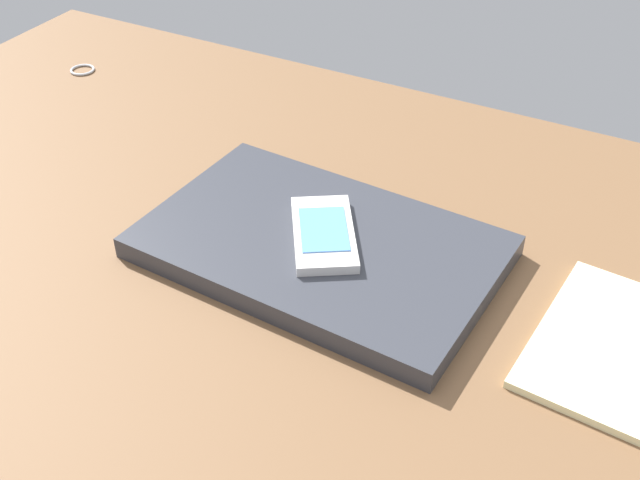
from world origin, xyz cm
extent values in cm
cube|color=brown|center=(0.00, 0.00, 1.50)|extent=(120.00, 80.00, 3.00)
cube|color=#33353D|center=(7.87, 1.50, 4.15)|extent=(36.26, 24.00, 2.30)
cube|color=silver|center=(8.20, 1.67, 5.81)|extent=(11.35, 13.16, 1.02)
cube|color=#5993E0|center=(8.20, 1.67, 6.39)|extent=(7.85, 8.67, 0.14)
cube|color=#F2EDB2|center=(38.30, 1.91, 3.40)|extent=(16.92, 20.12, 0.80)
torus|color=silver|center=(-42.47, 22.86, 3.18)|extent=(3.51, 3.51, 0.36)
camera|label=1|loc=(37.70, -54.21, 53.72)|focal=44.67mm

